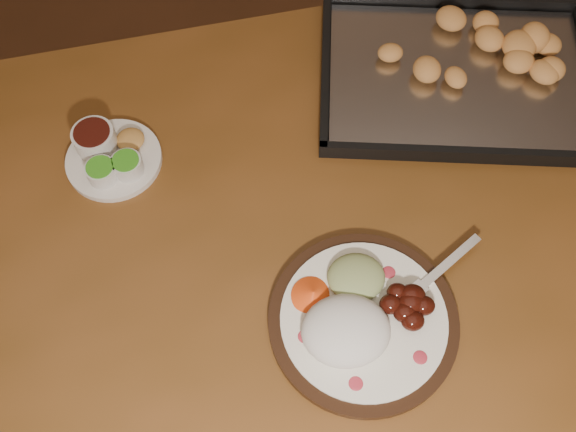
{
  "coord_description": "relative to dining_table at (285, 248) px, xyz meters",
  "views": [
    {
      "loc": [
        0.14,
        -0.35,
        1.66
      ],
      "look_at": [
        0.18,
        0.13,
        0.77
      ],
      "focal_mm": 40.0,
      "sensor_mm": 36.0,
      "label": 1
    }
  ],
  "objects": [
    {
      "name": "ground",
      "position": [
        -0.18,
        -0.13,
        -0.65
      ],
      "size": [
        4.0,
        4.0,
        0.0
      ],
      "primitive_type": "plane",
      "color": "brown",
      "rests_on": "ground"
    },
    {
      "name": "dining_table",
      "position": [
        0.0,
        0.0,
        0.0
      ],
      "size": [
        1.61,
        1.11,
        0.75
      ],
      "rotation": [
        0.0,
        0.0,
        0.14
      ],
      "color": "brown",
      "rests_on": "ground"
    },
    {
      "name": "dinner_plate",
      "position": [
        0.1,
        -0.18,
        0.12
      ],
      "size": [
        0.34,
        0.28,
        0.06
      ],
      "rotation": [
        0.0,
        0.0,
        0.45
      ],
      "color": "black",
      "rests_on": "dining_table"
    },
    {
      "name": "condiment_saucer",
      "position": [
        -0.28,
        0.14,
        0.12
      ],
      "size": [
        0.16,
        0.16,
        0.05
      ],
      "rotation": [
        0.0,
        0.0,
        0.54
      ],
      "color": "silver",
      "rests_on": "dining_table"
    },
    {
      "name": "baking_tray",
      "position": [
        0.33,
        0.27,
        0.11
      ],
      "size": [
        0.54,
        0.42,
        0.05
      ],
      "rotation": [
        0.0,
        0.0,
        -0.13
      ],
      "color": "black",
      "rests_on": "dining_table"
    }
  ]
}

